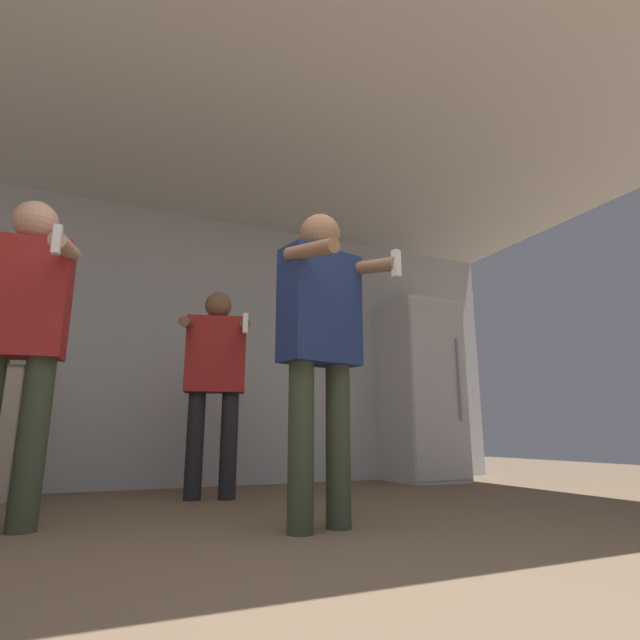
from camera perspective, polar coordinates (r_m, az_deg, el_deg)
ground_plane at (r=1.62m, az=1.21°, el=-29.31°), size 14.00×14.00×0.00m
wall_back at (r=4.80m, az=-15.86°, el=-2.62°), size 7.00×0.06×2.55m
ceiling_slab at (r=3.76m, az=-10.47°, el=21.65°), size 7.00×3.77×0.05m
refrigerator at (r=5.30m, az=11.34°, el=-7.86°), size 0.66×0.74×1.80m
bottle_short_whiskey at (r=4.50m, az=-32.25°, el=-3.43°), size 0.06×0.06×0.27m
person_woman_foreground at (r=2.61m, az=0.12°, el=-1.53°), size 0.55×0.57×1.64m
person_man_side at (r=2.97m, az=-31.04°, el=-1.13°), size 0.51×0.56×1.69m
person_spectator_back at (r=3.85m, az=-11.89°, el=-5.86°), size 0.58×0.62×1.54m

